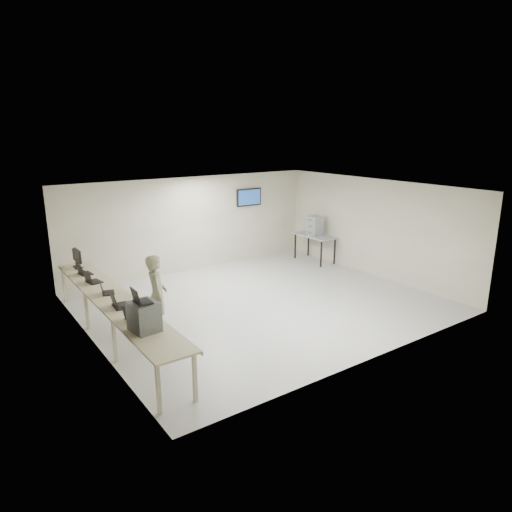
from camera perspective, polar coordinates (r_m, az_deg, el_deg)
room at (r=10.91m, az=0.57°, el=1.18°), size 8.01×7.01×2.81m
workbench at (r=9.48m, az=-17.38°, el=-5.46°), size 0.76×6.00×0.90m
equipment_box at (r=7.76m, az=-13.81°, el=-7.36°), size 0.46×0.51×0.49m
laptop_on_box at (r=7.63m, az=-14.33°, el=-5.25°), size 0.28×0.34×0.26m
laptop_0 at (r=8.29m, az=-15.15°, el=-7.28°), size 0.36×0.39×0.26m
laptop_1 at (r=8.93m, az=-16.85°, el=-5.67°), size 0.36×0.42×0.31m
laptop_2 at (r=9.72m, az=-18.29°, el=-4.14°), size 0.34×0.38×0.25m
laptop_3 at (r=10.52m, az=-19.89°, el=-2.78°), size 0.35×0.40×0.28m
laptop_4 at (r=11.18m, az=-20.81°, el=-1.83°), size 0.32×0.37×0.27m
monitor_near at (r=11.67m, az=-21.39°, el=-0.11°), size 0.21×0.47×0.47m
monitor_far at (r=11.86m, az=-21.60°, el=-0.05°), size 0.19×0.42×0.42m
soldier at (r=9.52m, az=-12.27°, el=-4.84°), size 0.58×0.72×1.70m
side_table at (r=14.74m, az=7.37°, el=2.34°), size 0.67×1.44×0.87m
storage_bins at (r=14.65m, az=7.36°, el=3.78°), size 0.39×0.43×0.62m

